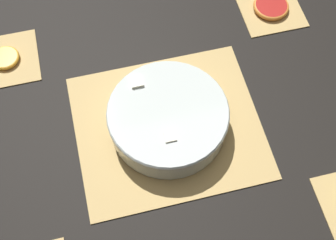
{
  "coord_description": "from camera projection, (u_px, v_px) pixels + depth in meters",
  "views": [
    {
      "loc": [
        -0.11,
        -0.47,
        0.94
      ],
      "look_at": [
        0.0,
        0.0,
        0.03
      ],
      "focal_mm": 50.0,
      "sensor_mm": 36.0,
      "label": 1
    }
  ],
  "objects": [
    {
      "name": "ground_plane",
      "position": [
        168.0,
        127.0,
        1.05
      ],
      "size": [
        6.0,
        6.0,
        0.0
      ],
      "primitive_type": "plane",
      "color": "black"
    },
    {
      "name": "bamboo_mat_center",
      "position": [
        168.0,
        126.0,
        1.05
      ],
      "size": [
        0.41,
        0.36,
        0.01
      ],
      "color": "tan",
      "rests_on": "ground_plane"
    },
    {
      "name": "coaster_mat_far_left",
      "position": [
        6.0,
        60.0,
        1.14
      ],
      "size": [
        0.16,
        0.16,
        0.01
      ],
      "color": "tan",
      "rests_on": "ground_plane"
    },
    {
      "name": "coaster_mat_far_right",
      "position": [
        270.0,
        9.0,
        1.21
      ],
      "size": [
        0.16,
        0.16,
        0.01
      ],
      "color": "tan",
      "rests_on": "ground_plane"
    },
    {
      "name": "fruit_salad_bowl",
      "position": [
        169.0,
        117.0,
        1.01
      ],
      "size": [
        0.26,
        0.26,
        0.07
      ],
      "color": "silver",
      "rests_on": "bamboo_mat_center"
    },
    {
      "name": "orange_slice_whole",
      "position": [
        5.0,
        58.0,
        1.13
      ],
      "size": [
        0.07,
        0.07,
        0.01
      ],
      "color": "orange",
      "rests_on": "coaster_mat_far_left"
    },
    {
      "name": "grapefruit_slice",
      "position": [
        271.0,
        6.0,
        1.2
      ],
      "size": [
        0.09,
        0.09,
        0.01
      ],
      "color": "#B2231E",
      "rests_on": "coaster_mat_far_right"
    }
  ]
}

